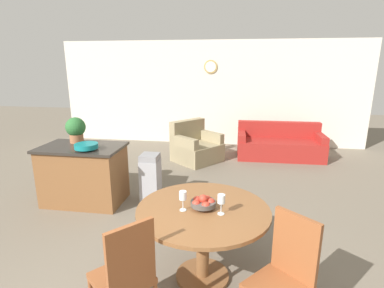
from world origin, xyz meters
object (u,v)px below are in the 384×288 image
(wine_glass_left, at_px, (183,196))
(wine_glass_right, at_px, (221,200))
(dining_chair_near_right, at_px, (285,273))
(trash_bin, at_px, (151,178))
(fruit_bowl, at_px, (203,203))
(potted_plant, at_px, (76,129))
(dining_table, at_px, (203,225))
(teal_bowl, at_px, (86,146))
(kitchen_island, at_px, (84,174))
(couch, at_px, (279,145))
(dining_chair_near_left, at_px, (126,273))
(armchair, at_px, (196,148))

(wine_glass_left, distance_m, wine_glass_right, 0.36)
(dining_chair_near_right, relative_size, trash_bin, 1.30)
(dining_chair_near_right, relative_size, fruit_bowl, 4.18)
(dining_chair_near_right, bearing_deg, potted_plant, 4.94)
(dining_table, bearing_deg, fruit_bowl, 42.68)
(dining_table, xyz_separation_m, teal_bowl, (-1.85, 1.28, 0.36))
(dining_table, relative_size, potted_plant, 3.19)
(wine_glass_right, relative_size, potted_plant, 0.48)
(dining_table, distance_m, kitchen_island, 2.50)
(trash_bin, distance_m, couch, 3.54)
(dining_chair_near_left, distance_m, trash_bin, 2.40)
(fruit_bowl, xyz_separation_m, potted_plant, (-2.20, 1.65, 0.29))
(dining_table, relative_size, dining_chair_near_left, 1.28)
(trash_bin, bearing_deg, armchair, 79.10)
(dining_chair_near_left, height_order, armchair, dining_chair_near_left)
(armchair, bearing_deg, couch, -33.81)
(dining_chair_near_right, xyz_separation_m, teal_bowl, (-2.55, 1.80, 0.42))
(wine_glass_right, bearing_deg, armchair, 101.49)
(potted_plant, distance_m, couch, 4.48)
(wine_glass_left, bearing_deg, dining_table, 20.43)
(wine_glass_left, height_order, trash_bin, wine_glass_left)
(dining_chair_near_right, xyz_separation_m, trash_bin, (-1.72, 2.16, -0.16))
(dining_table, height_order, kitchen_island, kitchen_island)
(dining_chair_near_left, height_order, potted_plant, potted_plant)
(potted_plant, xyz_separation_m, armchair, (1.59, 2.12, -0.83))
(kitchen_island, relative_size, couch, 0.64)
(dining_table, xyz_separation_m, wine_glass_right, (0.17, -0.09, 0.32))
(kitchen_island, bearing_deg, trash_bin, 10.31)
(dining_chair_near_left, distance_m, kitchen_island, 2.64)
(kitchen_island, xyz_separation_m, trash_bin, (1.01, 0.18, -0.07))
(wine_glass_right, distance_m, potted_plant, 2.96)
(fruit_bowl, height_order, trash_bin, fruit_bowl)
(trash_bin, bearing_deg, dining_chair_near_left, -77.94)
(teal_bowl, bearing_deg, potted_plant, 133.65)
(fruit_bowl, bearing_deg, armchair, 99.20)
(dining_table, height_order, dining_chair_near_right, dining_chair_near_right)
(wine_glass_right, distance_m, kitchen_island, 2.73)
(fruit_bowl, height_order, kitchen_island, fruit_bowl)
(kitchen_island, bearing_deg, wine_glass_right, -35.06)
(wine_glass_left, distance_m, trash_bin, 1.98)
(kitchen_island, xyz_separation_m, couch, (3.30, 2.89, -0.18))
(armchair, bearing_deg, wine_glass_right, -129.28)
(trash_bin, bearing_deg, wine_glass_left, -63.91)
(fruit_bowl, bearing_deg, teal_bowl, 145.29)
(dining_chair_near_right, relative_size, wine_glass_right, 5.23)
(wine_glass_right, relative_size, trash_bin, 0.25)
(teal_bowl, relative_size, potted_plant, 0.83)
(trash_bin, bearing_deg, couch, 49.74)
(kitchen_island, bearing_deg, couch, 41.20)
(dining_table, distance_m, fruit_bowl, 0.23)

